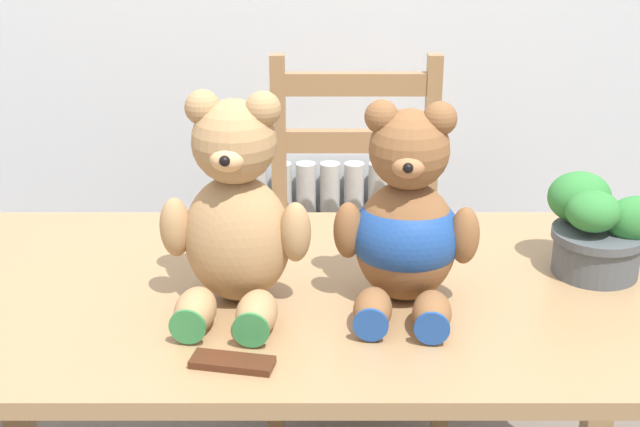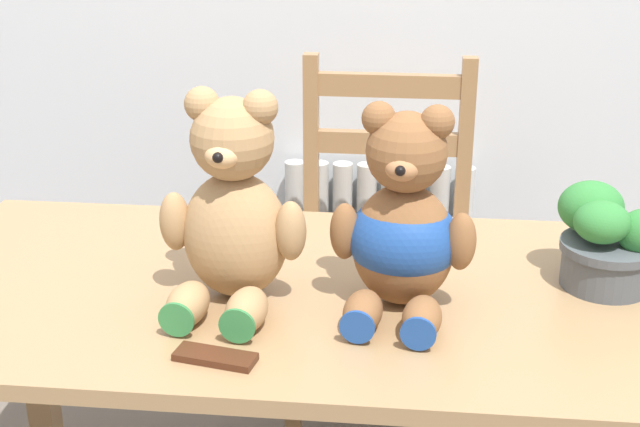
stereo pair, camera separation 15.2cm
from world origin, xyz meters
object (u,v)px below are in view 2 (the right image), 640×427
teddy_bear_right (403,228)px  potted_plant (608,240)px  chocolate_bar (215,357)px  teddy_bear_left (233,212)px  wooden_chair_behind (383,257)px

teddy_bear_right → potted_plant: teddy_bear_right is taller
potted_plant → chocolate_bar: size_ratio=1.57×
teddy_bear_left → chocolate_bar: (0.01, -0.22, -0.16)m
wooden_chair_behind → potted_plant: 0.83m
teddy_bear_left → potted_plant: size_ratio=1.86×
teddy_bear_left → wooden_chair_behind: bearing=-101.8°
teddy_bear_left → chocolate_bar: 0.27m
teddy_bear_right → chocolate_bar: (-0.28, -0.22, -0.14)m
wooden_chair_behind → potted_plant: size_ratio=4.77×
teddy_bear_right → chocolate_bar: 0.38m
wooden_chair_behind → chocolate_bar: bearing=76.6°
wooden_chair_behind → chocolate_bar: size_ratio=7.52×
wooden_chair_behind → potted_plant: wooden_chair_behind is taller
wooden_chair_behind → teddy_bear_right: size_ratio=2.69×
chocolate_bar → teddy_bear_left: bearing=92.4°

